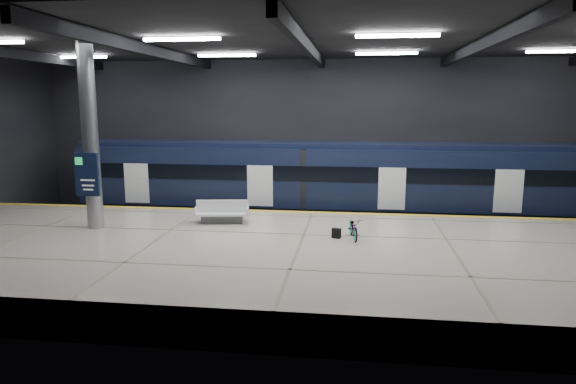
# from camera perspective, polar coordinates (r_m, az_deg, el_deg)

# --- Properties ---
(ground) EXTENTS (30.00, 30.00, 0.00)m
(ground) POSITION_cam_1_polar(r_m,az_deg,el_deg) (19.92, 2.07, -7.05)
(ground) COLOR black
(ground) RESTS_ON ground
(room_shell) EXTENTS (30.10, 16.10, 8.05)m
(room_shell) POSITION_cam_1_polar(r_m,az_deg,el_deg) (19.05, 2.17, 9.63)
(room_shell) COLOR black
(room_shell) RESTS_ON ground
(platform) EXTENTS (30.00, 11.00, 1.10)m
(platform) POSITION_cam_1_polar(r_m,az_deg,el_deg) (17.38, 1.28, -7.71)
(platform) COLOR beige
(platform) RESTS_ON ground
(safety_strip) EXTENTS (30.00, 0.40, 0.01)m
(safety_strip) POSITION_cam_1_polar(r_m,az_deg,el_deg) (22.30, 2.76, -2.27)
(safety_strip) COLOR gold
(safety_strip) RESTS_ON platform
(rails) EXTENTS (30.00, 1.52, 0.16)m
(rails) POSITION_cam_1_polar(r_m,az_deg,el_deg) (25.20, 3.27, -3.24)
(rails) COLOR gray
(rails) RESTS_ON ground
(train) EXTENTS (29.40, 2.84, 3.79)m
(train) POSITION_cam_1_polar(r_m,az_deg,el_deg) (24.76, 8.47, 1.10)
(train) COLOR black
(train) RESTS_ON ground
(bench) EXTENTS (2.19, 1.16, 0.92)m
(bench) POSITION_cam_1_polar(r_m,az_deg,el_deg) (20.51, -7.33, -2.52)
(bench) COLOR #595B60
(bench) RESTS_ON platform
(bicycle) EXTENTS (0.74, 1.52, 0.76)m
(bicycle) POSITION_cam_1_polar(r_m,az_deg,el_deg) (18.13, 7.31, -3.98)
(bicycle) COLOR #99999E
(bicycle) RESTS_ON platform
(pannier_bag) EXTENTS (0.34, 0.27, 0.35)m
(pannier_bag) POSITION_cam_1_polar(r_m,az_deg,el_deg) (18.19, 5.40, -4.57)
(pannier_bag) COLOR black
(pannier_bag) RESTS_ON platform
(info_column) EXTENTS (0.90, 0.78, 6.90)m
(info_column) POSITION_cam_1_polar(r_m,az_deg,el_deg) (20.48, -21.14, 5.48)
(info_column) COLOR #9EA0A5
(info_column) RESTS_ON platform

